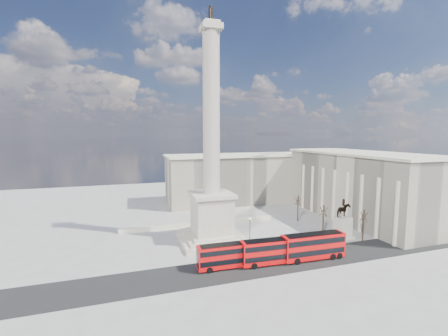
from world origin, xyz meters
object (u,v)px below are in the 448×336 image
equestrian_statue (343,224)px  nelsons_column (212,183)px  red_bus_c (313,246)px  pedestrian_standing (312,245)px  pedestrian_walking (318,239)px  victorian_lamp (250,229)px  red_bus_b (272,251)px  pedestrian_crossing (279,247)px  red_bus_a (228,255)px

equestrian_statue → nelsons_column: bearing=165.3°
red_bus_c → pedestrian_standing: 5.14m
pedestrian_walking → pedestrian_standing: size_ratio=0.95×
red_bus_c → victorian_lamp: 13.80m
equestrian_statue → pedestrian_standing: bearing=-159.7°
red_bus_c → nelsons_column: bearing=136.5°
red_bus_c → pedestrian_standing: red_bus_c is taller
nelsons_column → victorian_lamp: 12.78m
red_bus_b → pedestrian_crossing: red_bus_b is taller
red_bus_c → pedestrian_crossing: 7.02m
red_bus_c → equestrian_statue: 15.51m
red_bus_b → equestrian_statue: (21.65, 7.51, 0.78)m
red_bus_a → red_bus_b: 8.16m
pedestrian_walking → red_bus_c: bearing=-141.3°
red_bus_c → equestrian_statue: equestrian_statue is taller
pedestrian_walking → pedestrian_standing: bearing=-149.8°
red_bus_a → pedestrian_crossing: red_bus_a is taller
red_bus_b → pedestrian_standing: size_ratio=6.16×
victorian_lamp → equestrian_statue: size_ratio=0.64×
red_bus_c → pedestrian_standing: (2.58, 4.11, -1.68)m
red_bus_b → red_bus_c: (8.42, -0.55, 0.18)m
victorian_lamp → pedestrian_walking: 15.23m
equestrian_statue → pedestrian_crossing: equestrian_statue is taller
red_bus_b → pedestrian_crossing: bearing=52.0°
nelsons_column → victorian_lamp: nelsons_column is taller
red_bus_a → pedestrian_standing: bearing=9.5°
red_bus_c → pedestrian_crossing: size_ratio=6.85×
red_bus_c → pedestrian_walking: 9.67m
equestrian_statue → pedestrian_crossing: bearing=-171.0°
nelsons_column → red_bus_a: 17.69m
pedestrian_crossing → equestrian_statue: bearing=-117.9°
victorian_lamp → equestrian_statue: 21.80m
nelsons_column → pedestrian_crossing: 19.44m
nelsons_column → pedestrian_standing: (18.13, -11.50, -11.98)m
nelsons_column → pedestrian_standing: size_ratio=26.55×
equestrian_statue → red_bus_c: bearing=-148.7°
pedestrian_crossing → red_bus_b: bearing=102.0°
nelsons_column → pedestrian_walking: bearing=-21.1°
nelsons_column → pedestrian_walking: size_ratio=27.96×
equestrian_statue → pedestrian_standing: 11.58m
pedestrian_walking → pedestrian_crossing: pedestrian_crossing is taller
pedestrian_crossing → victorian_lamp: bearing=-1.0°
red_bus_c → pedestrian_crossing: bearing=130.7°
red_bus_b → pedestrian_standing: red_bus_b is taller
equestrian_statue → pedestrian_walking: 7.48m
nelsons_column → equestrian_statue: nelsons_column is taller
red_bus_a → equestrian_statue: 30.48m
victorian_lamp → pedestrian_standing: size_ratio=3.10×
pedestrian_walking → equestrian_statue: bearing=-4.1°
nelsons_column → equestrian_statue: (28.78, -7.55, -9.70)m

